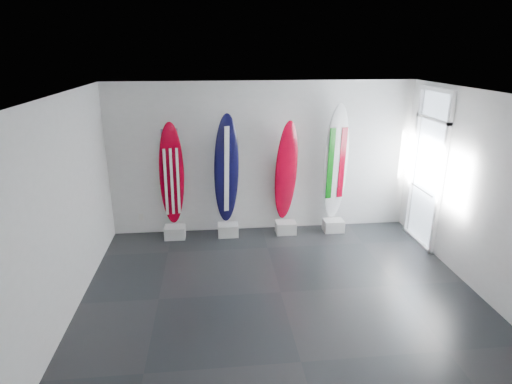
{
  "coord_description": "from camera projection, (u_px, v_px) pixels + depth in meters",
  "views": [
    {
      "loc": [
        -0.97,
        -5.61,
        3.57
      ],
      "look_at": [
        -0.24,
        1.4,
        1.17
      ],
      "focal_mm": 29.68,
      "sensor_mm": 36.0,
      "label": 1
    }
  ],
  "objects": [
    {
      "name": "surfboard_italy",
      "position": [
        336.0,
        163.0,
        8.36
      ],
      "size": [
        0.56,
        0.27,
        2.36
      ],
      "primitive_type": "ellipsoid",
      "rotation": [
        0.04,
        0.0,
        0.2
      ],
      "color": "silver",
      "rests_on": "display_block_italy"
    },
    {
      "name": "balcony",
      "position": [
        486.0,
        214.0,
        8.25
      ],
      "size": [
        2.8,
        2.2,
        1.2
      ],
      "primitive_type": null,
      "color": "slate",
      "rests_on": "ground"
    },
    {
      "name": "display_block_navy",
      "position": [
        228.0,
        230.0,
        8.47
      ],
      "size": [
        0.4,
        0.3,
        0.24
      ],
      "primitive_type": "cube",
      "color": "silver",
      "rests_on": "floor"
    },
    {
      "name": "wall_back",
      "position": [
        262.0,
        158.0,
        8.4
      ],
      "size": [
        6.0,
        0.0,
        6.0
      ],
      "primitive_type": "plane",
      "rotation": [
        1.57,
        0.0,
        0.0
      ],
      "color": "silver",
      "rests_on": "ground"
    },
    {
      "name": "display_block_usa",
      "position": [
        175.0,
        232.0,
        8.37
      ],
      "size": [
        0.4,
        0.3,
        0.24
      ],
      "primitive_type": "cube",
      "color": "silver",
      "rests_on": "floor"
    },
    {
      "name": "wall_right",
      "position": [
        480.0,
        194.0,
        6.34
      ],
      "size": [
        0.0,
        5.0,
        5.0
      ],
      "primitive_type": "plane",
      "rotation": [
        1.57,
        0.0,
        -1.57
      ],
      "color": "silver",
      "rests_on": "ground"
    },
    {
      "name": "wall_left",
      "position": [
        65.0,
        209.0,
        5.75
      ],
      "size": [
        0.0,
        5.0,
        5.0
      ],
      "primitive_type": "plane",
      "rotation": [
        1.57,
        0.0,
        1.57
      ],
      "color": "silver",
      "rests_on": "ground"
    },
    {
      "name": "wall_outlet",
      "position": [
        141.0,
        217.0,
        8.51
      ],
      "size": [
        0.09,
        0.02,
        0.13
      ],
      "primitive_type": "cube",
      "color": "silver",
      "rests_on": "wall_back"
    },
    {
      "name": "floor",
      "position": [
        281.0,
        292.0,
        6.53
      ],
      "size": [
        6.0,
        6.0,
        0.0
      ],
      "primitive_type": "plane",
      "color": "black",
      "rests_on": "ground"
    },
    {
      "name": "surfboard_navy",
      "position": [
        227.0,
        170.0,
        8.17
      ],
      "size": [
        0.55,
        0.39,
        2.21
      ],
      "primitive_type": "ellipsoid",
      "rotation": [
        0.09,
        0.0,
        0.27
      ],
      "color": "black",
      "rests_on": "display_block_navy"
    },
    {
      "name": "display_block_swiss",
      "position": [
        286.0,
        227.0,
        8.58
      ],
      "size": [
        0.4,
        0.3,
        0.24
      ],
      "primitive_type": "cube",
      "color": "silver",
      "rests_on": "floor"
    },
    {
      "name": "wall_front",
      "position": [
        329.0,
        298.0,
        3.69
      ],
      "size": [
        6.0,
        0.0,
        6.0
      ],
      "primitive_type": "plane",
      "rotation": [
        -1.57,
        0.0,
        0.0
      ],
      "color": "silver",
      "rests_on": "ground"
    },
    {
      "name": "display_block_italy",
      "position": [
        333.0,
        225.0,
        8.68
      ],
      "size": [
        0.4,
        0.3,
        0.24
      ],
      "primitive_type": "cube",
      "color": "silver",
      "rests_on": "floor"
    },
    {
      "name": "surfboard_usa",
      "position": [
        172.0,
        175.0,
        8.09
      ],
      "size": [
        0.52,
        0.38,
        2.08
      ],
      "primitive_type": "ellipsoid",
      "rotation": [
        0.1,
        0.0,
        0.22
      ],
      "color": "maroon",
      "rests_on": "display_block_usa"
    },
    {
      "name": "ceiling",
      "position": [
        285.0,
        94.0,
        5.56
      ],
      "size": [
        6.0,
        6.0,
        0.0
      ],
      "primitive_type": "plane",
      "rotation": [
        3.14,
        0.0,
        0.0
      ],
      "color": "white",
      "rests_on": "wall_back"
    },
    {
      "name": "glass_door",
      "position": [
        427.0,
        171.0,
        7.82
      ],
      "size": [
        0.12,
        1.16,
        2.85
      ],
      "primitive_type": null,
      "color": "white",
      "rests_on": "floor"
    },
    {
      "name": "surfboard_swiss",
      "position": [
        286.0,
        172.0,
        8.31
      ],
      "size": [
        0.54,
        0.44,
        2.07
      ],
      "primitive_type": "ellipsoid",
      "rotation": [
        0.12,
        0.0,
        0.26
      ],
      "color": "maroon",
      "rests_on": "display_block_swiss"
    }
  ]
}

